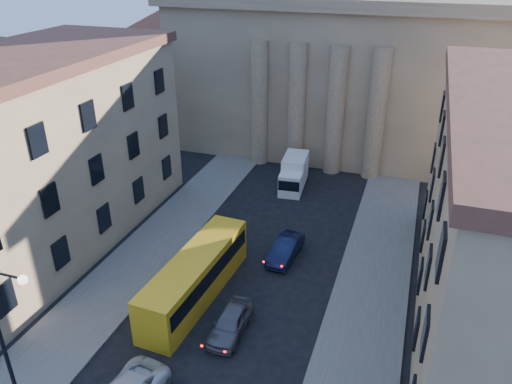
# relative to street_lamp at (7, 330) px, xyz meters

# --- Properties ---
(sidewalk_left) EXTENTS (5.00, 60.00, 0.15)m
(sidewalk_left) POSITION_rel_street_lamp_xyz_m (-1.53, 10.00, -5.21)
(sidewalk_left) COLOR #56534E
(sidewalk_left) RESTS_ON ground
(sidewalk_right) EXTENTS (5.00, 60.00, 0.15)m
(sidewalk_right) POSITION_rel_street_lamp_xyz_m (15.47, 10.00, -5.21)
(sidewalk_right) COLOR #56534E
(sidewalk_right) RESTS_ON ground
(church) EXTENTS (68.02, 28.76, 36.60)m
(church) POSITION_rel_street_lamp_xyz_m (6.97, 47.47, 6.59)
(church) COLOR #78614A
(church) RESTS_ON ground
(building_left) EXTENTS (11.60, 26.60, 14.70)m
(building_left) POSITION_rel_street_lamp_xyz_m (-10.03, 14.00, 2.14)
(building_left) COLOR tan
(building_left) RESTS_ON ground
(street_lamp) EXTENTS (2.62, 0.44, 8.83)m
(street_lamp) POSITION_rel_street_lamp_xyz_m (0.00, 0.00, 0.00)
(street_lamp) COLOR black
(street_lamp) RESTS_ON ground
(car_right_far) EXTENTS (1.81, 4.49, 1.53)m
(car_right_far) POSITION_rel_street_lamp_xyz_m (7.77, 8.63, -4.52)
(car_right_far) COLOR #545358
(car_right_far) RESTS_ON ground
(car_right_distant) EXTENTS (1.99, 4.74, 1.52)m
(car_right_distant) POSITION_rel_street_lamp_xyz_m (8.75, 17.62, -4.52)
(car_right_distant) COLOR black
(car_right_distant) RESTS_ON ground
(city_bus) EXTENTS (3.27, 11.34, 3.16)m
(city_bus) POSITION_rel_street_lamp_xyz_m (4.29, 11.22, -3.59)
(city_bus) COLOR gold
(city_bus) RESTS_ON ground
(box_truck) EXTENTS (2.61, 5.60, 2.98)m
(box_truck) POSITION_rel_street_lamp_xyz_m (6.16, 29.81, -3.87)
(box_truck) COLOR silver
(box_truck) RESTS_ON ground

